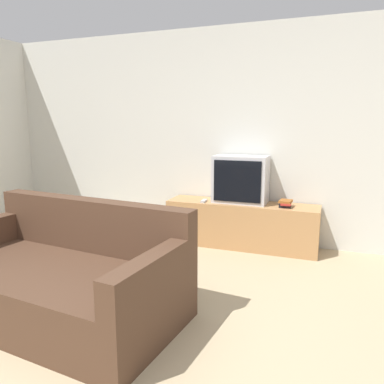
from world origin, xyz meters
TOP-DOWN VIEW (x-y plane):
  - wall_back at (0.00, 3.03)m, footprint 9.00×0.06m
  - tv_stand at (0.36, 2.76)m, footprint 1.78×0.44m
  - television at (0.33, 2.80)m, footprint 0.63×0.37m
  - couch at (-0.58, 0.68)m, footprint 2.00×1.18m
  - book_stack at (0.87, 2.72)m, footprint 0.15×0.20m
  - remote_on_stand at (-0.08, 2.66)m, footprint 0.06×0.16m

SIDE VIEW (x-z plane):
  - tv_stand at x=0.36m, z-range 0.00..0.53m
  - couch at x=-0.58m, z-range -0.15..0.69m
  - remote_on_stand at x=-0.08m, z-range 0.53..0.56m
  - book_stack at x=0.87m, z-range 0.53..0.61m
  - television at x=0.33m, z-range 0.53..1.09m
  - wall_back at x=0.00m, z-range 0.00..2.60m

